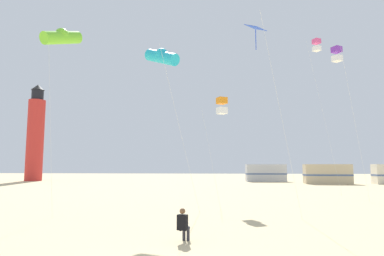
{
  "coord_description": "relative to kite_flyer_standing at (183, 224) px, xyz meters",
  "views": [
    {
      "loc": [
        1.08,
        -6.85,
        2.63
      ],
      "look_at": [
        -0.44,
        12.66,
        4.84
      ],
      "focal_mm": 31.03,
      "sensor_mm": 36.0,
      "label": 1
    }
  ],
  "objects": [
    {
      "name": "kite_flyer_standing",
      "position": [
        0.0,
        0.0,
        0.0
      ],
      "size": [
        0.43,
        0.56,
        1.16
      ],
      "rotation": [
        0.0,
        0.0,
        2.86
      ],
      "color": "black",
      "rests_on": "ground"
    },
    {
      "name": "kite_box_orange",
      "position": [
        1.51,
        10.93,
        6.11
      ],
      "size": [
        1.85,
        1.85,
        7.3
      ],
      "color": "silver",
      "rests_on": "ground"
    },
    {
      "name": "kite_diamond_blue",
      "position": [
        3.33,
        5.16,
        8.8
      ],
      "size": [
        2.65,
        2.65,
        10.04
      ],
      "color": "silver",
      "rests_on": "ground"
    },
    {
      "name": "kite_box_rainbow",
      "position": [
        10.55,
        19.11,
        13.21
      ],
      "size": [
        2.46,
        1.68,
        14.44
      ],
      "color": "silver",
      "rests_on": "ground"
    },
    {
      "name": "kite_tube_lime",
      "position": [
        -7.36,
        5.35,
        9.09
      ],
      "size": [
        1.65,
        2.57,
        10.41
      ],
      "color": "silver",
      "rests_on": "ground"
    },
    {
      "name": "kite_tube_cyan",
      "position": [
        -2.0,
        6.83,
        8.33
      ],
      "size": [
        3.39,
        3.25,
        9.64
      ],
      "color": "silver",
      "rests_on": "ground"
    },
    {
      "name": "kite_box_violet",
      "position": [
        10.33,
        13.55,
        10.43
      ],
      "size": [
        2.09,
        2.09,
        11.65
      ],
      "color": "silver",
      "rests_on": "ground"
    },
    {
      "name": "lighthouse_distant",
      "position": [
        -30.3,
        43.18,
        7.22
      ],
      "size": [
        2.8,
        2.8,
        16.8
      ],
      "color": "red",
      "rests_on": "ground"
    },
    {
      "name": "rv_van_silver",
      "position": [
        9.04,
        44.1,
        0.78
      ],
      "size": [
        6.55,
        2.65,
        2.8
      ],
      "rotation": [
        0.0,
        0.0,
        0.05
      ],
      "color": "#B7BABF",
      "rests_on": "ground"
    },
    {
      "name": "rv_van_tan",
      "position": [
        16.87,
        37.68,
        0.78
      ],
      "size": [
        6.54,
        2.63,
        2.8
      ],
      "rotation": [
        0.0,
        0.0,
        -0.05
      ],
      "color": "#C6B28C",
      "rests_on": "ground"
    }
  ]
}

